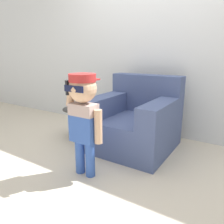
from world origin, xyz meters
The scene contains 5 objects.
ground_plane centered at (0.00, 0.00, 0.00)m, with size 10.00×10.00×0.00m, color beige.
wall_back centered at (0.00, 0.69, 1.30)m, with size 10.00×0.05×2.60m.
armchair centered at (0.04, 0.08, 0.32)m, with size 0.91×0.92×0.86m.
person_child centered at (-0.06, -0.77, 0.63)m, with size 0.39×0.29×0.95m.
side_table centered at (-0.76, -0.08, 0.25)m, with size 0.36×0.36×0.41m.
Camera 1 is at (1.16, -2.21, 1.11)m, focal length 35.00 mm.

